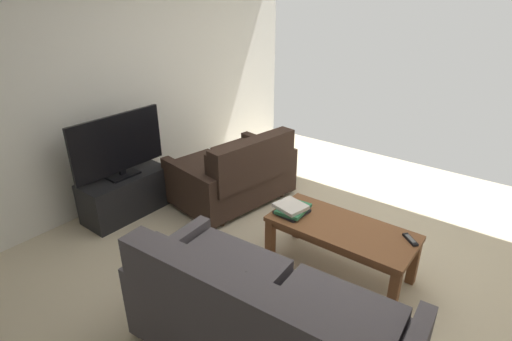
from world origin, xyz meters
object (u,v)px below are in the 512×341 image
Objects in this scene: coffee_table at (341,233)px; tv_stand at (126,195)px; sofa_main at (262,321)px; loveseat_near at (235,173)px; tv_remote at (410,240)px; book_stack at (292,209)px; flat_tv at (118,145)px.

coffee_table reaches higher than tv_stand.
sofa_main reaches higher than loveseat_near.
tv_remote is (-0.51, -0.13, 0.08)m from coffee_table.
loveseat_near is 1.52× the size of tv_stand.
sofa_main is 1.32× the size of loveseat_near.
flat_tv is at bearing 13.69° from book_stack.
loveseat_near reaches higher than book_stack.
sofa_main is 1.16m from coffee_table.
book_stack is at bearing -166.31° from flat_tv.
flat_tv is 6.82× the size of tv_remote.
flat_tv reaches higher than coffee_table.
flat_tv reaches higher than sofa_main.
loveseat_near is 2.04m from tv_remote.
sofa_main is 1.52× the size of coffee_table.
coffee_table is (0.04, -1.16, 0.01)m from sofa_main.
sofa_main is 2.39m from tv_stand.
flat_tv is at bearing -169.33° from tv_stand.
coffee_table is 2.31m from tv_stand.
tv_remote is at bearing -109.96° from sofa_main.
flat_tv reaches higher than loveseat_near.
book_stack is (0.44, 0.06, 0.11)m from coffee_table.
tv_stand is 0.89× the size of flat_tv.
book_stack reaches higher than tv_remote.
flat_tv is (-0.00, -0.00, 0.56)m from tv_stand.
coffee_table is at bearing -87.78° from sofa_main.
flat_tv is at bearing 13.01° from tv_remote.
loveseat_near is at bearing -129.13° from tv_stand.
sofa_main is 1.78× the size of flat_tv.
tv_stand is (2.29, -0.66, -0.15)m from sofa_main.
tv_remote is at bearing 172.00° from loveseat_near.
loveseat_near is at bearing -129.11° from flat_tv.
sofa_main is 2.00× the size of tv_stand.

